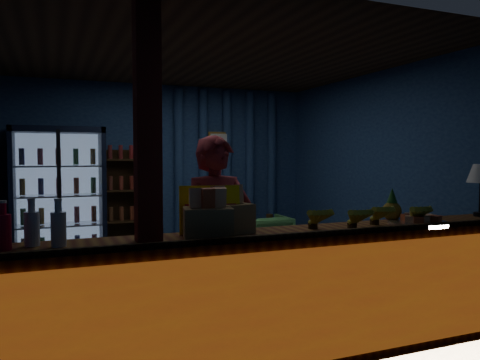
{
  "coord_description": "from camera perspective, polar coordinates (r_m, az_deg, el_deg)",
  "views": [
    {
      "loc": [
        -1.63,
        -4.95,
        1.51
      ],
      "look_at": [
        0.28,
        -0.2,
        1.25
      ],
      "focal_mm": 35.0,
      "sensor_mm": 36.0,
      "label": 1
    }
  ],
  "objects": [
    {
      "name": "side_table",
      "position": [
        7.15,
        3.62,
        -7.07
      ],
      "size": [
        0.66,
        0.55,
        0.63
      ],
      "color": "#372611",
      "rests_on": "ground"
    },
    {
      "name": "room_walls",
      "position": [
        5.22,
        -3.72,
        3.6
      ],
      "size": [
        4.6,
        4.6,
        4.6
      ],
      "color": "navy",
      "rests_on": "ground"
    },
    {
      "name": "support_post",
      "position": [
        3.12,
        -11.14,
        -1.0
      ],
      "size": [
        0.16,
        0.16,
        2.6
      ],
      "primitive_type": "cube",
      "color": "maroon",
      "rests_on": "ground"
    },
    {
      "name": "snack_box_centre",
      "position": [
        3.42,
        -1.61,
        -4.41
      ],
      "size": [
        0.38,
        0.33,
        0.35
      ],
      "color": "#9B7E4B",
      "rests_on": "counter"
    },
    {
      "name": "green_chair",
      "position": [
        7.09,
        3.16,
        -6.81
      ],
      "size": [
        0.67,
        0.69,
        0.61
      ],
      "primitive_type": "imported",
      "rotation": [
        0.0,
        0.0,
        3.12
      ],
      "color": "#58AF57",
      "rests_on": "ground"
    },
    {
      "name": "pastry_tray",
      "position": [
        4.1,
        20.93,
        -4.73
      ],
      "size": [
        0.48,
        0.48,
        0.08
      ],
      "color": "silver",
      "rests_on": "counter"
    },
    {
      "name": "shopkeeper",
      "position": [
        3.89,
        -2.79,
        -6.98
      ],
      "size": [
        0.63,
        0.43,
        1.68
      ],
      "primitive_type": "imported",
      "rotation": [
        0.0,
        0.0,
        0.05
      ],
      "color": "maroon",
      "rests_on": "ground"
    },
    {
      "name": "yellow_sign",
      "position": [
        3.37,
        -3.7,
        -3.65
      ],
      "size": [
        0.44,
        0.18,
        0.35
      ],
      "color": "#F6EF0C",
      "rests_on": "counter"
    },
    {
      "name": "ground",
      "position": [
        5.43,
        -3.66,
        -13.2
      ],
      "size": [
        4.6,
        4.6,
        0.0
      ],
      "primitive_type": "plane",
      "color": "#515154",
      "rests_on": "ground"
    },
    {
      "name": "framed_picture",
      "position": [
        7.48,
        -2.56,
        4.81
      ],
      "size": [
        0.36,
        0.04,
        0.28
      ],
      "color": "gold",
      "rests_on": "room_walls"
    },
    {
      "name": "bottle_shelf",
      "position": [
        7.11,
        -14.32,
        -2.9
      ],
      "size": [
        0.5,
        0.28,
        1.6
      ],
      "color": "#372611",
      "rests_on": "ground"
    },
    {
      "name": "pineapple",
      "position": [
        4.2,
        18.03,
        -3.27
      ],
      "size": [
        0.16,
        0.16,
        0.28
      ],
      "color": "olive",
      "rests_on": "counter"
    },
    {
      "name": "counter",
      "position": [
        3.61,
        6.15,
        -13.74
      ],
      "size": [
        4.4,
        0.57,
        0.99
      ],
      "color": "brown",
      "rests_on": "ground"
    },
    {
      "name": "snack_box_left",
      "position": [
        3.21,
        -3.97,
        -4.93
      ],
      "size": [
        0.37,
        0.33,
        0.34
      ],
      "color": "#9B7E4B",
      "rests_on": "counter"
    },
    {
      "name": "beverage_cooler",
      "position": [
        6.9,
        -21.2,
        -2.03
      ],
      "size": [
        1.2,
        0.62,
        1.9
      ],
      "color": "black",
      "rests_on": "ground"
    },
    {
      "name": "soda_bottles",
      "position": [
        3.16,
        -25.45,
        -5.35
      ],
      "size": [
        0.55,
        0.17,
        0.3
      ],
      "color": "red",
      "rests_on": "counter"
    },
    {
      "name": "curtain_folds",
      "position": [
        7.57,
        -1.59,
        1.38
      ],
      "size": [
        1.74,
        0.14,
        2.5
      ],
      "color": "navy",
      "rests_on": "room_walls"
    },
    {
      "name": "banana_bunches",
      "position": [
        3.82,
        15.24,
        -4.22
      ],
      "size": [
        1.13,
        0.31,
        0.18
      ],
      "color": "gold",
      "rests_on": "counter"
    }
  ]
}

